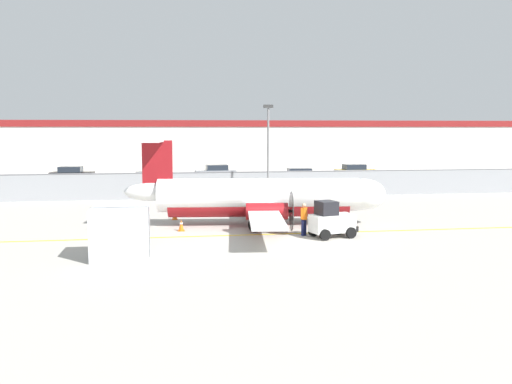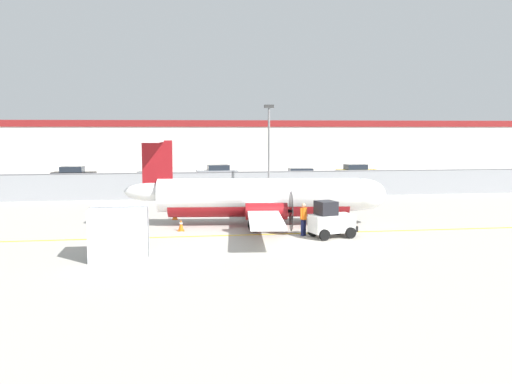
# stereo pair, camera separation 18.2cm
# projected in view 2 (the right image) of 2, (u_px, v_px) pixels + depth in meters

# --- Properties ---
(ground_plane) EXTENTS (140.00, 140.00, 0.01)m
(ground_plane) POSITION_uv_depth(u_px,v_px,m) (267.00, 234.00, 29.82)
(ground_plane) COLOR #ADA89E
(perimeter_fence) EXTENTS (98.00, 0.10, 2.10)m
(perimeter_fence) POSITION_uv_depth(u_px,v_px,m) (234.00, 184.00, 45.42)
(perimeter_fence) COLOR gray
(perimeter_fence) RESTS_ON ground
(parking_lot_strip) EXTENTS (98.00, 17.00, 0.12)m
(parking_lot_strip) POSITION_uv_depth(u_px,v_px,m) (221.00, 183.00, 56.85)
(parking_lot_strip) COLOR #38383A
(parking_lot_strip) RESTS_ON ground
(background_building) EXTENTS (91.00, 8.10, 6.50)m
(background_building) POSITION_uv_depth(u_px,v_px,m) (209.00, 145.00, 74.66)
(background_building) COLOR beige
(background_building) RESTS_ON ground
(commuter_airplane) EXTENTS (15.01, 16.08, 4.92)m
(commuter_airplane) POSITION_uv_depth(u_px,v_px,m) (263.00, 197.00, 32.52)
(commuter_airplane) COLOR white
(commuter_airplane) RESTS_ON ground
(baggage_tug) EXTENTS (2.53, 1.84, 1.88)m
(baggage_tug) POSITION_uv_depth(u_px,v_px,m) (331.00, 221.00, 28.90)
(baggage_tug) COLOR silver
(baggage_tug) RESTS_ON ground
(ground_crew_worker) EXTENTS (0.48, 0.48, 1.70)m
(ground_crew_worker) POSITION_uv_depth(u_px,v_px,m) (304.00, 217.00, 29.37)
(ground_crew_worker) COLOR #191E4C
(ground_crew_worker) RESTS_ON ground
(cargo_container) EXTENTS (2.44, 2.02, 2.20)m
(cargo_container) POSITION_uv_depth(u_px,v_px,m) (119.00, 233.00, 24.27)
(cargo_container) COLOR silver
(cargo_container) RESTS_ON ground
(traffic_cone_near_left) EXTENTS (0.36, 0.36, 0.64)m
(traffic_cone_near_left) POSITION_uv_depth(u_px,v_px,m) (175.00, 214.00, 34.65)
(traffic_cone_near_left) COLOR orange
(traffic_cone_near_left) RESTS_ON ground
(traffic_cone_near_right) EXTENTS (0.36, 0.36, 0.64)m
(traffic_cone_near_right) POSITION_uv_depth(u_px,v_px,m) (181.00, 225.00, 30.80)
(traffic_cone_near_right) COLOR orange
(traffic_cone_near_right) RESTS_ON ground
(parked_car_0) EXTENTS (4.32, 2.26, 1.58)m
(parked_car_0) POSITION_uv_depth(u_px,v_px,m) (74.00, 174.00, 57.49)
(parked_car_0) COLOR black
(parked_car_0) RESTS_ON parking_lot_strip
(parked_car_1) EXTENTS (4.33, 2.29, 1.58)m
(parked_car_1) POSITION_uv_depth(u_px,v_px,m) (151.00, 181.00, 50.57)
(parked_car_1) COLOR gray
(parked_car_1) RESTS_ON parking_lot_strip
(parked_car_2) EXTENTS (4.30, 2.21, 1.58)m
(parked_car_2) POSITION_uv_depth(u_px,v_px,m) (217.00, 172.00, 59.90)
(parked_car_2) COLOR gray
(parked_car_2) RESTS_ON parking_lot_strip
(parked_car_3) EXTENTS (4.25, 2.10, 1.58)m
(parked_car_3) POSITION_uv_depth(u_px,v_px,m) (299.00, 177.00, 54.80)
(parked_car_3) COLOR navy
(parked_car_3) RESTS_ON parking_lot_strip
(parked_car_4) EXTENTS (4.30, 2.21, 1.58)m
(parked_car_4) POSITION_uv_depth(u_px,v_px,m) (357.00, 172.00, 60.79)
(parked_car_4) COLOR #B28C19
(parked_car_4) RESTS_ON parking_lot_strip
(apron_light_pole) EXTENTS (0.70, 0.30, 7.27)m
(apron_light_pole) POSITION_uv_depth(u_px,v_px,m) (269.00, 145.00, 42.73)
(apron_light_pole) COLOR slate
(apron_light_pole) RESTS_ON ground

